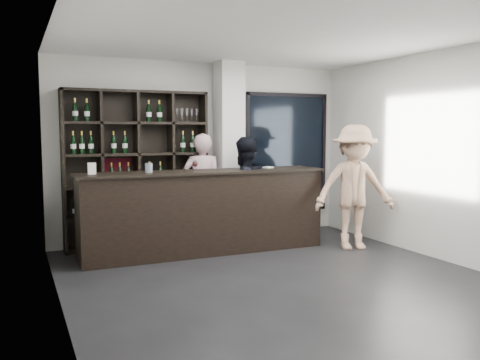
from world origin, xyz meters
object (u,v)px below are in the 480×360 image
tasting_counter (205,212)px  taster_pink (202,188)px  taster_black (244,192)px  customer (354,187)px  wine_shelf (137,169)px

tasting_counter → taster_pink: bearing=73.0°
taster_black → customer: 1.68m
tasting_counter → taster_black: size_ratio=2.16×
tasting_counter → customer: size_ratio=1.95×
wine_shelf → tasting_counter: size_ratio=0.65×
tasting_counter → taster_pink: taster_pink is taller
customer → taster_pink: bearing=162.7°
wine_shelf → tasting_counter: bearing=-45.5°
taster_pink → customer: 2.37m
wine_shelf → taster_pink: bearing=-9.4°
taster_black → customer: bearing=140.9°
taster_pink → taster_black: bearing=153.1°
customer → tasting_counter: bearing=179.4°
tasting_counter → customer: (2.15, -0.70, 0.33)m
taster_black → wine_shelf: bearing=-36.4°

